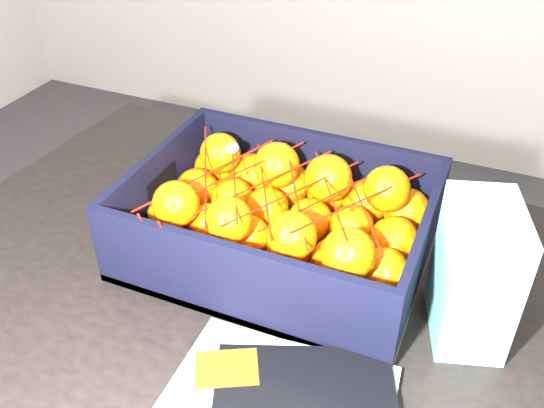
% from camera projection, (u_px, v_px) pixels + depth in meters
% --- Properties ---
extents(table, '(1.26, 0.89, 0.75)m').
position_uv_depth(table, '(293.00, 354.00, 0.88)').
color(table, black).
rests_on(table, ground).
extents(produce_crate, '(0.43, 0.32, 0.13)m').
position_uv_depth(produce_crate, '(280.00, 231.00, 0.89)').
color(produce_crate, brown).
rests_on(produce_crate, table).
extents(clementine_heap, '(0.41, 0.30, 0.13)m').
position_uv_depth(clementine_heap, '(282.00, 220.00, 0.88)').
color(clementine_heap, '#FF6F05').
rests_on(clementine_heap, produce_crate).
extents(mesh_net, '(0.35, 0.28, 0.09)m').
position_uv_depth(mesh_net, '(272.00, 190.00, 0.84)').
color(mesh_net, red).
rests_on(mesh_net, clementine_heap).
extents(retail_carton, '(0.12, 0.14, 0.19)m').
position_uv_depth(retail_carton, '(475.00, 274.00, 0.74)').
color(retail_carton, silver).
rests_on(retail_carton, table).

